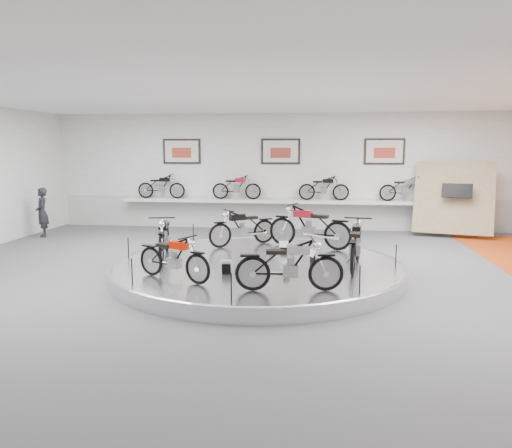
# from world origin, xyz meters

# --- Properties ---
(floor) EXTENTS (16.00, 16.00, 0.00)m
(floor) POSITION_xyz_m (0.00, 0.00, 0.00)
(floor) COLOR #555558
(floor) RESTS_ON ground
(ceiling) EXTENTS (16.00, 16.00, 0.00)m
(ceiling) POSITION_xyz_m (0.00, 0.00, 4.00)
(ceiling) COLOR white
(ceiling) RESTS_ON wall_back
(wall_back) EXTENTS (16.00, 0.00, 16.00)m
(wall_back) POSITION_xyz_m (0.00, 7.00, 2.00)
(wall_back) COLOR white
(wall_back) RESTS_ON floor
(wall_front) EXTENTS (16.00, 0.00, 16.00)m
(wall_front) POSITION_xyz_m (0.00, -7.00, 2.00)
(wall_front) COLOR white
(wall_front) RESTS_ON floor
(dado_band) EXTENTS (15.68, 0.04, 1.10)m
(dado_band) POSITION_xyz_m (0.00, 6.98, 0.55)
(dado_band) COLOR #BCBCBA
(dado_band) RESTS_ON floor
(display_platform) EXTENTS (6.40, 6.40, 0.30)m
(display_platform) POSITION_xyz_m (0.00, 0.30, 0.15)
(display_platform) COLOR silver
(display_platform) RESTS_ON floor
(platform_rim) EXTENTS (6.40, 6.40, 0.10)m
(platform_rim) POSITION_xyz_m (0.00, 0.30, 0.27)
(platform_rim) COLOR #B2B2BA
(platform_rim) RESTS_ON display_platform
(shelf) EXTENTS (11.00, 0.55, 0.10)m
(shelf) POSITION_xyz_m (0.00, 6.70, 1.00)
(shelf) COLOR silver
(shelf) RESTS_ON wall_back
(poster_left) EXTENTS (1.35, 0.06, 0.88)m
(poster_left) POSITION_xyz_m (-3.50, 6.96, 2.70)
(poster_left) COLOR beige
(poster_left) RESTS_ON wall_back
(poster_center) EXTENTS (1.35, 0.06, 0.88)m
(poster_center) POSITION_xyz_m (0.00, 6.96, 2.70)
(poster_center) COLOR beige
(poster_center) RESTS_ON wall_back
(poster_right) EXTENTS (1.35, 0.06, 0.88)m
(poster_right) POSITION_xyz_m (3.50, 6.96, 2.70)
(poster_right) COLOR beige
(poster_right) RESTS_ON wall_back
(display_panel) EXTENTS (2.56, 1.52, 2.30)m
(display_panel) POSITION_xyz_m (5.60, 6.10, 1.25)
(display_panel) COLOR tan
(display_panel) RESTS_ON floor
(shelf_bike_a) EXTENTS (1.22, 0.43, 0.73)m
(shelf_bike_a) POSITION_xyz_m (-4.20, 6.70, 1.42)
(shelf_bike_a) COLOR black
(shelf_bike_a) RESTS_ON shelf
(shelf_bike_b) EXTENTS (1.22, 0.43, 0.73)m
(shelf_bike_b) POSITION_xyz_m (-1.50, 6.70, 1.42)
(shelf_bike_b) COLOR maroon
(shelf_bike_b) RESTS_ON shelf
(shelf_bike_c) EXTENTS (1.22, 0.43, 0.73)m
(shelf_bike_c) POSITION_xyz_m (1.50, 6.70, 1.42)
(shelf_bike_c) COLOR black
(shelf_bike_c) RESTS_ON shelf
(shelf_bike_d) EXTENTS (1.22, 0.43, 0.73)m
(shelf_bike_d) POSITION_xyz_m (4.20, 6.70, 1.42)
(shelf_bike_d) COLOR #A6A5AA
(shelf_bike_d) RESTS_ON shelf
(bike_a) EXTENTS (1.99, 1.29, 1.10)m
(bike_a) POSITION_xyz_m (1.10, 2.12, 0.85)
(bike_a) COLOR maroon
(bike_a) RESTS_ON display_platform
(bike_b) EXTENTS (1.65, 1.45, 0.96)m
(bike_b) POSITION_xyz_m (-0.62, 2.21, 0.78)
(bike_b) COLOR black
(bike_b) RESTS_ON display_platform
(bike_c) EXTENTS (0.95, 1.79, 1.00)m
(bike_c) POSITION_xyz_m (-2.20, 0.57, 0.80)
(bike_c) COLOR black
(bike_c) RESTS_ON display_platform
(bike_d) EXTENTS (1.58, 1.14, 0.88)m
(bike_d) POSITION_xyz_m (-1.42, -1.35, 0.74)
(bike_d) COLOR #BD1700
(bike_d) RESTS_ON display_platform
(bike_e) EXTENTS (1.67, 0.76, 0.95)m
(bike_e) POSITION_xyz_m (0.82, -1.84, 0.78)
(bike_e) COLOR #A6A5AA
(bike_e) RESTS_ON display_platform
(bike_f) EXTENTS (0.86, 1.81, 1.02)m
(bike_f) POSITION_xyz_m (2.10, 0.08, 0.81)
(bike_f) COLOR black
(bike_f) RESTS_ON display_platform
(visitor) EXTENTS (0.62, 0.68, 1.57)m
(visitor) POSITION_xyz_m (-7.40, 4.41, 0.78)
(visitor) COLOR black
(visitor) RESTS_ON floor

